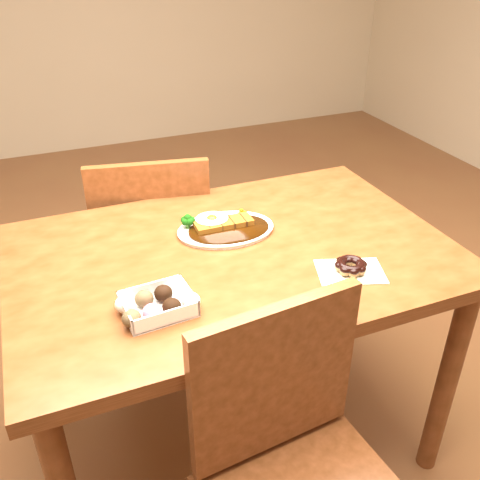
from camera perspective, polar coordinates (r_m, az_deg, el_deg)
name	(u,v)px	position (r m, az deg, el deg)	size (l,w,h in m)	color
ground	(235,434)	(1.97, -0.56, -19.98)	(6.00, 6.00, 0.00)	brown
table	(234,280)	(1.53, -0.69, -4.28)	(1.20, 0.80, 0.75)	#502810
chair_far	(154,248)	(2.03, -9.19, -0.87)	(0.49, 0.49, 0.87)	#502810
katsu_curry_plate	(224,227)	(1.56, -1.73, 1.39)	(0.29, 0.22, 0.06)	white
donut_box	(157,304)	(1.25, -8.90, -6.79)	(0.19, 0.14, 0.05)	white
pon_de_ring	(351,266)	(1.40, 11.73, -2.76)	(0.20, 0.17, 0.03)	silver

